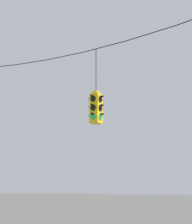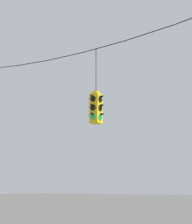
{
  "view_description": "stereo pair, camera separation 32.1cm",
  "coord_description": "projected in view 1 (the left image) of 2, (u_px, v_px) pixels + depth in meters",
  "views": [
    {
      "loc": [
        6.1,
        -9.73,
        2.3
      ],
      "look_at": [
        -0.29,
        -0.04,
        4.87
      ],
      "focal_mm": 55.0,
      "sensor_mm": 36.0,
      "label": 1
    },
    {
      "loc": [
        6.37,
        -9.55,
        2.3
      ],
      "look_at": [
        -0.29,
        -0.04,
        4.87
      ],
      "focal_mm": 55.0,
      "sensor_mm": 36.0,
      "label": 2
    }
  ],
  "objects": [
    {
      "name": "traffic_light_over_intersection",
      "position": [
        96.0,
        108.0,
        11.93
      ],
      "size": [
        0.58,
        0.58,
        2.74
      ],
      "color": "yellow"
    },
    {
      "name": "span_wire",
      "position": [
        103.0,
        43.0,
        12.28
      ],
      "size": [
        12.56,
        0.03,
        0.51
      ],
      "color": "black"
    }
  ]
}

